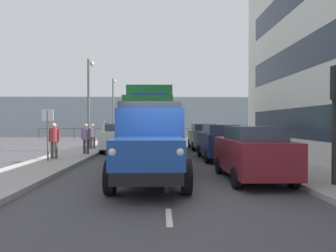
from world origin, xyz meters
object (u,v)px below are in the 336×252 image
(lorry_cargo_green, at_px, (150,118))
(pedestrian_with_bag, at_px, (86,136))
(pedestrian_couple_a, at_px, (93,134))
(car_grey_kerbside_2, at_px, (203,136))
(street_sign, at_px, (48,126))
(truck_vintage_blue, at_px, (150,145))
(lamp_post_far, at_px, (113,103))
(pedestrian_by_lamp, at_px, (105,131))
(car_red_oppositeside_1, at_px, (131,133))
(lamp_post_promenade, at_px, (89,95))
(pedestrian_in_dark_coat, at_px, (54,138))
(car_navy_kerbside_1, at_px, (220,142))
(car_maroon_kerbside_near, at_px, (252,152))
(car_white_oppositeside_0, at_px, (120,137))

(lorry_cargo_green, relative_size, pedestrian_with_bag, 5.08)
(pedestrian_couple_a, bearing_deg, car_grey_kerbside_2, -171.88)
(car_grey_kerbside_2, xyz_separation_m, street_sign, (7.83, 7.00, 0.79))
(truck_vintage_blue, relative_size, street_sign, 2.51)
(lamp_post_far, bearing_deg, pedestrian_couple_a, 92.18)
(car_grey_kerbside_2, distance_m, pedestrian_by_lamp, 7.00)
(car_red_oppositeside_1, distance_m, street_sign, 12.23)
(lamp_post_far, bearing_deg, lamp_post_promenade, 90.56)
(pedestrian_in_dark_coat, bearing_deg, pedestrian_with_bag, -111.98)
(truck_vintage_blue, height_order, car_navy_kerbside_1, truck_vintage_blue)
(truck_vintage_blue, distance_m, pedestrian_by_lamp, 13.03)
(car_maroon_kerbside_near, xyz_separation_m, car_red_oppositeside_1, (5.44, -15.71, 0.00))
(pedestrian_in_dark_coat, height_order, pedestrian_with_bag, pedestrian_in_dark_coat)
(pedestrian_with_bag, bearing_deg, lamp_post_far, -86.86)
(car_maroon_kerbside_near, height_order, car_white_oppositeside_0, same)
(lorry_cargo_green, distance_m, car_navy_kerbside_1, 5.03)
(pedestrian_couple_a, relative_size, pedestrian_by_lamp, 0.88)
(car_grey_kerbside_2, distance_m, lamp_post_promenade, 8.08)
(car_maroon_kerbside_near, height_order, lamp_post_promenade, lamp_post_promenade)
(lamp_post_promenade, distance_m, street_sign, 6.69)
(pedestrian_by_lamp, bearing_deg, car_navy_kerbside_1, 134.82)
(pedestrian_in_dark_coat, height_order, lamp_post_promenade, lamp_post_promenade)
(car_red_oppositeside_1, relative_size, lamp_post_far, 0.70)
(pedestrian_in_dark_coat, distance_m, pedestrian_by_lamp, 7.65)
(car_red_oppositeside_1, relative_size, pedestrian_couple_a, 2.69)
(car_grey_kerbside_2, relative_size, pedestrian_in_dark_coat, 2.39)
(lorry_cargo_green, bearing_deg, pedestrian_in_dark_coat, 43.48)
(car_white_oppositeside_0, bearing_deg, pedestrian_couple_a, -12.46)
(car_grey_kerbside_2, xyz_separation_m, pedestrian_by_lamp, (6.88, -1.28, 0.32))
(car_red_oppositeside_1, xyz_separation_m, pedestrian_by_lamp, (1.44, 3.69, 0.32))
(truck_vintage_blue, height_order, car_white_oppositeside_0, truck_vintage_blue)
(lamp_post_far, bearing_deg, pedestrian_with_bag, 93.14)
(truck_vintage_blue, bearing_deg, car_maroon_kerbside_near, -171.59)
(pedestrian_couple_a, relative_size, lamp_post_far, 0.26)
(car_red_oppositeside_1, distance_m, pedestrian_couple_a, 6.27)
(pedestrian_in_dark_coat, relative_size, pedestrian_couple_a, 1.05)
(car_navy_kerbside_1, bearing_deg, lorry_cargo_green, -44.23)
(lamp_post_far, xyz_separation_m, street_sign, (0.16, 16.77, -2.11))
(truck_vintage_blue, relative_size, pedestrian_with_bag, 3.50)
(car_navy_kerbside_1, xyz_separation_m, lamp_post_promenade, (7.57, -5.03, 2.76))
(truck_vintage_blue, xyz_separation_m, pedestrian_with_bag, (3.72, -7.14, -0.08))
(car_navy_kerbside_1, height_order, pedestrian_couple_a, pedestrian_couple_a)
(car_red_oppositeside_1, bearing_deg, truck_vintage_blue, 97.92)
(car_navy_kerbside_1, height_order, pedestrian_in_dark_coat, pedestrian_in_dark_coat)
(pedestrian_by_lamp, bearing_deg, car_white_oppositeside_0, 117.92)
(lamp_post_far, distance_m, street_sign, 16.90)
(car_navy_kerbside_1, bearing_deg, pedestrian_couple_a, -32.43)
(car_grey_kerbside_2, height_order, pedestrian_couple_a, pedestrian_couple_a)
(truck_vintage_blue, relative_size, car_red_oppositeside_1, 1.33)
(truck_vintage_blue, height_order, pedestrian_with_bag, truck_vintage_blue)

